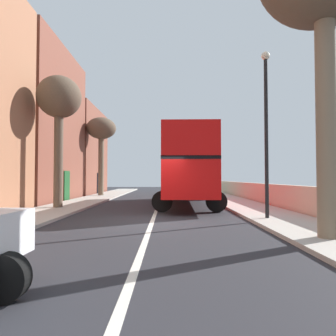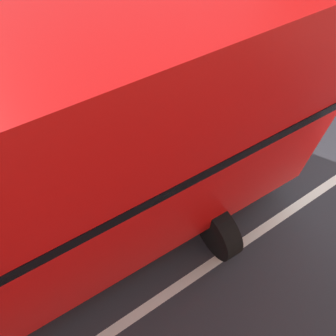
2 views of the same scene
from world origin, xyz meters
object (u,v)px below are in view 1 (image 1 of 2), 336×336
parked_car_green_right_2 (187,184)px  lamppost_right (266,120)px  double_decker_bus (187,166)px  street_tree_left_0 (59,102)px  street_tree_left_2 (101,131)px

parked_car_green_right_2 → lamppost_right: (1.80, -18.77, 2.84)m
double_decker_bus → lamppost_right: size_ratio=1.82×
double_decker_bus → lamppost_right: (2.60, -6.84, 1.45)m
street_tree_left_0 → street_tree_left_2: size_ratio=1.01×
parked_car_green_right_2 → lamppost_right: bearing=-84.5°
parked_car_green_right_2 → lamppost_right: 19.07m
lamppost_right → street_tree_left_2: bearing=122.8°
street_tree_left_0 → street_tree_left_2: (-0.15, 10.58, 0.11)m
double_decker_bus → street_tree_left_0: 7.94m
double_decker_bus → street_tree_left_2: bearing=131.2°
street_tree_left_0 → double_decker_bus: bearing=21.5°
street_tree_left_2 → lamppost_right: 17.66m
double_decker_bus → lamppost_right: lamppost_right is taller
parked_car_green_right_2 → street_tree_left_0: 17.07m
street_tree_left_0 → lamppost_right: size_ratio=1.07×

